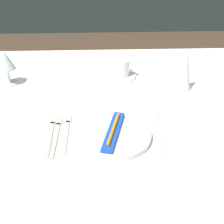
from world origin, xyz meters
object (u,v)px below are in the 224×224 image
(fork_outer, at_px, (66,132))
(napkin_folded, at_px, (185,70))
(fork_inner, at_px, (56,135))
(wine_glass_centre, at_px, (6,62))
(toothbrush_package, at_px, (113,131))
(dinner_plate, at_px, (113,135))
(fork_salad, at_px, (51,134))
(coffee_cup_left, at_px, (122,67))
(spoon_soup, at_px, (157,127))

(fork_outer, relative_size, napkin_folded, 1.16)
(fork_inner, relative_size, wine_glass_centre, 1.42)
(toothbrush_package, relative_size, fork_inner, 1.00)
(dinner_plate, bearing_deg, wine_glass_centre, 137.97)
(toothbrush_package, xyz_separation_m, fork_inner, (-0.19, 0.02, -0.02))
(fork_salad, bearing_deg, toothbrush_package, -6.31)
(fork_outer, xyz_separation_m, coffee_cup_left, (0.21, 0.40, 0.04))
(fork_inner, height_order, wine_glass_centre, wine_glass_centre)
(fork_inner, height_order, fork_salad, same)
(coffee_cup_left, bearing_deg, wine_glass_centre, -174.36)
(dinner_plate, distance_m, fork_inner, 0.19)
(fork_salad, relative_size, coffee_cup_left, 2.20)
(toothbrush_package, distance_m, coffee_cup_left, 0.44)
(toothbrush_package, bearing_deg, napkin_folded, 46.14)
(wine_glass_centre, bearing_deg, fork_inner, -57.11)
(toothbrush_package, relative_size, coffee_cup_left, 2.19)
(spoon_soup, height_order, wine_glass_centre, wine_glass_centre)
(dinner_plate, xyz_separation_m, toothbrush_package, (0.00, 0.00, 0.02))
(dinner_plate, relative_size, fork_salad, 1.16)
(fork_inner, xyz_separation_m, coffee_cup_left, (0.24, 0.42, 0.04))
(toothbrush_package, distance_m, fork_outer, 0.16)
(dinner_plate, distance_m, napkin_folded, 0.44)
(napkin_folded, bearing_deg, dinner_plate, -133.86)
(toothbrush_package, distance_m, fork_inner, 0.19)
(fork_inner, xyz_separation_m, wine_glass_centre, (-0.24, 0.37, 0.10))
(napkin_folded, bearing_deg, wine_glass_centre, 174.15)
(fork_outer, distance_m, spoon_soup, 0.31)
(toothbrush_package, xyz_separation_m, fork_salad, (-0.21, 0.02, -0.02))
(fork_outer, xyz_separation_m, napkin_folded, (0.46, 0.28, 0.09))
(fork_salad, bearing_deg, napkin_folded, 29.60)
(dinner_plate, distance_m, toothbrush_package, 0.02)
(dinner_plate, xyz_separation_m, wine_glass_centre, (-0.43, 0.39, 0.09))
(fork_outer, relative_size, fork_inner, 0.97)
(dinner_plate, distance_m, fork_salad, 0.21)
(wine_glass_centre, bearing_deg, dinner_plate, -42.03)
(napkin_folded, bearing_deg, fork_outer, -148.45)
(coffee_cup_left, bearing_deg, dinner_plate, -97.16)
(spoon_soup, xyz_separation_m, wine_glass_centre, (-0.58, 0.34, 0.10))
(coffee_cup_left, xyz_separation_m, wine_glass_centre, (-0.48, -0.05, 0.06))
(fork_salad, bearing_deg, dinner_plate, -6.31)
(dinner_plate, height_order, fork_outer, dinner_plate)
(fork_outer, bearing_deg, napkin_folded, 31.55)
(spoon_soup, distance_m, napkin_folded, 0.31)
(fork_inner, distance_m, coffee_cup_left, 0.49)
(fork_inner, height_order, napkin_folded, napkin_folded)
(fork_outer, relative_size, fork_salad, 0.96)
(toothbrush_package, height_order, coffee_cup_left, coffee_cup_left)
(toothbrush_package, distance_m, spoon_soup, 0.16)
(fork_outer, relative_size, spoon_soup, 0.90)
(spoon_soup, bearing_deg, coffee_cup_left, 104.22)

